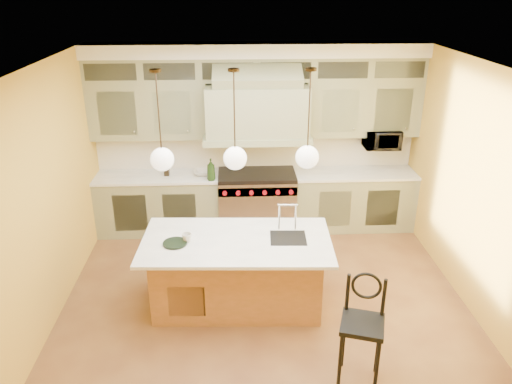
{
  "coord_description": "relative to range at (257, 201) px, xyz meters",
  "views": [
    {
      "loc": [
        -0.36,
        -5.1,
        3.74
      ],
      "look_at": [
        -0.08,
        0.7,
        1.26
      ],
      "focal_mm": 35.0,
      "sensor_mm": 36.0,
      "label": 1
    }
  ],
  "objects": [
    {
      "name": "floor",
      "position": [
        0.0,
        -2.14,
        -0.49
      ],
      "size": [
        5.0,
        5.0,
        0.0
      ],
      "primitive_type": "plane",
      "color": "#59331E",
      "rests_on": "ground"
    },
    {
      "name": "ceiling",
      "position": [
        0.0,
        -2.14,
        2.41
      ],
      "size": [
        5.0,
        5.0,
        0.0
      ],
      "primitive_type": "plane",
      "rotation": [
        3.14,
        0.0,
        0.0
      ],
      "color": "white",
      "rests_on": "wall_back"
    },
    {
      "name": "wall_back",
      "position": [
        0.0,
        0.36,
        0.96
      ],
      "size": [
        5.0,
        0.0,
        5.0
      ],
      "primitive_type": "plane",
      "rotation": [
        1.57,
        0.0,
        0.0
      ],
      "color": "gold",
      "rests_on": "ground"
    },
    {
      "name": "wall_front",
      "position": [
        0.0,
        -4.64,
        0.96
      ],
      "size": [
        5.0,
        0.0,
        5.0
      ],
      "primitive_type": "plane",
      "rotation": [
        -1.57,
        0.0,
        0.0
      ],
      "color": "gold",
      "rests_on": "ground"
    },
    {
      "name": "wall_left",
      "position": [
        -2.5,
        -2.14,
        0.96
      ],
      "size": [
        0.0,
        5.0,
        5.0
      ],
      "primitive_type": "plane",
      "rotation": [
        1.57,
        0.0,
        1.57
      ],
      "color": "gold",
      "rests_on": "ground"
    },
    {
      "name": "wall_right",
      "position": [
        2.5,
        -2.14,
        0.96
      ],
      "size": [
        0.0,
        5.0,
        5.0
      ],
      "primitive_type": "plane",
      "rotation": [
        1.57,
        0.0,
        -1.57
      ],
      "color": "gold",
      "rests_on": "ground"
    },
    {
      "name": "back_cabinetry",
      "position": [
        0.0,
        0.09,
        0.94
      ],
      "size": [
        5.0,
        0.77,
        2.9
      ],
      "color": "gray",
      "rests_on": "floor"
    },
    {
      "name": "range",
      "position": [
        0.0,
        0.0,
        0.0
      ],
      "size": [
        1.2,
        0.74,
        0.96
      ],
      "color": "silver",
      "rests_on": "floor"
    },
    {
      "name": "kitchen_island",
      "position": [
        -0.34,
        -2.03,
        -0.01
      ],
      "size": [
        2.28,
        1.29,
        1.35
      ],
      "rotation": [
        0.0,
        0.0,
        -0.05
      ],
      "color": "olive",
      "rests_on": "floor"
    },
    {
      "name": "counter_stool",
      "position": [
        0.86,
        -3.37,
        0.18
      ],
      "size": [
        0.51,
        0.51,
        1.16
      ],
      "rotation": [
        0.0,
        0.0,
        -0.31
      ],
      "color": "black",
      "rests_on": "floor"
    },
    {
      "name": "microwave",
      "position": [
        1.95,
        0.11,
        0.96
      ],
      "size": [
        0.54,
        0.37,
        0.3
      ],
      "primitive_type": "imported",
      "color": "black",
      "rests_on": "back_cabinetry"
    },
    {
      "name": "oil_bottle_a",
      "position": [
        -0.7,
        -0.22,
        0.62
      ],
      "size": [
        0.14,
        0.14,
        0.34
      ],
      "primitive_type": "imported",
      "rotation": [
        0.0,
        0.0,
        -0.04
      ],
      "color": "#1A3314",
      "rests_on": "back_cabinetry"
    },
    {
      "name": "oil_bottle_b",
      "position": [
        -1.39,
        0.01,
        0.54
      ],
      "size": [
        0.08,
        0.08,
        0.17
      ],
      "primitive_type": "imported",
      "rotation": [
        0.0,
        0.0,
        -0.05
      ],
      "color": "black",
      "rests_on": "back_cabinetry"
    },
    {
      "name": "fruit_bowl",
      "position": [
        -0.84,
        0.01,
        0.49
      ],
      "size": [
        0.29,
        0.29,
        0.07
      ],
      "primitive_type": "imported",
      "rotation": [
        0.0,
        0.0,
        0.01
      ],
      "color": "beige",
      "rests_on": "back_cabinetry"
    },
    {
      "name": "cup",
      "position": [
        -0.92,
        -2.09,
        0.49
      ],
      "size": [
        0.12,
        0.12,
        0.11
      ],
      "primitive_type": "imported",
      "rotation": [
        0.0,
        0.0,
        -0.04
      ],
      "color": "silver",
      "rests_on": "kitchen_island"
    },
    {
      "name": "pendant_left",
      "position": [
        -1.14,
        -2.03,
        1.46
      ],
      "size": [
        0.26,
        0.26,
        1.11
      ],
      "color": "#2D2319",
      "rests_on": "ceiling"
    },
    {
      "name": "pendant_center",
      "position": [
        -0.34,
        -2.03,
        1.46
      ],
      "size": [
        0.26,
        0.26,
        1.11
      ],
      "color": "#2D2319",
      "rests_on": "ceiling"
    },
    {
      "name": "pendant_right",
      "position": [
        0.46,
        -2.03,
        1.46
      ],
      "size": [
        0.26,
        0.26,
        1.11
      ],
      "color": "#2D2319",
      "rests_on": "ceiling"
    }
  ]
}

